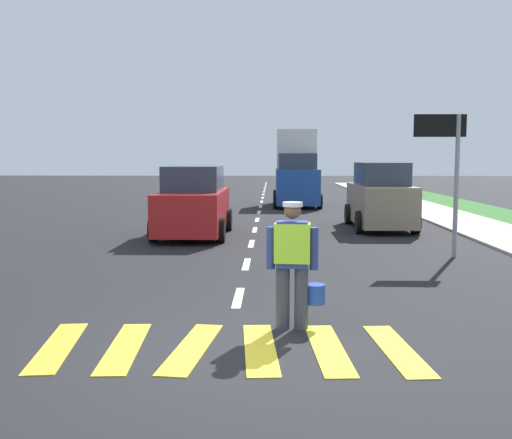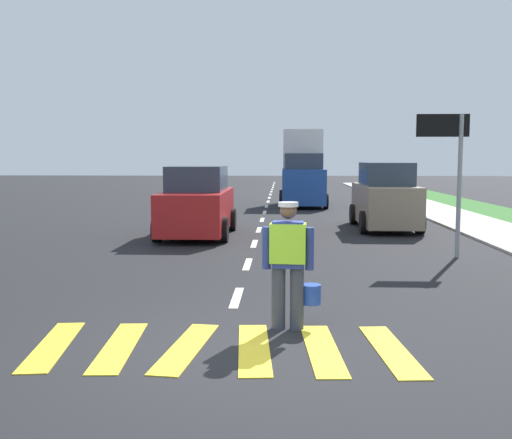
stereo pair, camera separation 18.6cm
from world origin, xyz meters
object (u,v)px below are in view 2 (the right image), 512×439
car_oncoming_lead (197,204)px  road_worker (290,259)px  lane_direction_sign (449,150)px  delivery_truck (303,171)px  car_parked_far (385,198)px

car_oncoming_lead → road_worker: bearing=-74.7°
road_worker → lane_direction_sign: size_ratio=0.52×
road_worker → lane_direction_sign: (3.60, 5.79, 1.48)m
road_worker → delivery_truck: size_ratio=0.36×
delivery_truck → car_parked_far: delivery_truck is taller
lane_direction_sign → delivery_truck: delivery_truck is taller
road_worker → delivery_truck: (0.84, 20.18, 0.68)m
lane_direction_sign → car_oncoming_lead: 7.20m
road_worker → lane_direction_sign: lane_direction_sign is taller
car_oncoming_lead → delivery_truck: bearing=72.8°
car_parked_far → car_oncoming_lead: size_ratio=0.98×
car_parked_far → car_oncoming_lead: (-5.67, -1.93, -0.04)m
lane_direction_sign → delivery_truck: size_ratio=0.70×
delivery_truck → car_parked_far: 9.30m
lane_direction_sign → car_oncoming_lead: bearing=150.5°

